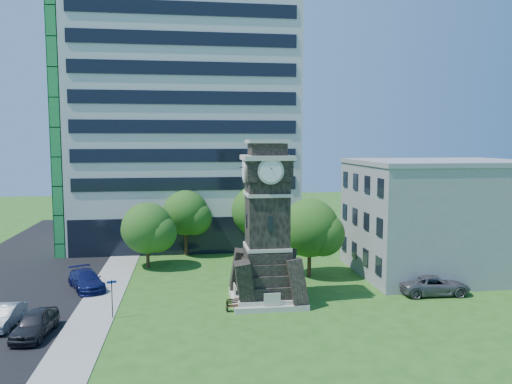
{
  "coord_description": "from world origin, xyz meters",
  "views": [
    {
      "loc": [
        -2.84,
        -34.48,
        12.14
      ],
      "look_at": [
        2.83,
        6.79,
        7.85
      ],
      "focal_mm": 35.0,
      "sensor_mm": 36.0,
      "label": 1
    }
  ],
  "objects": [
    {
      "name": "tree_nw",
      "position": [
        -6.68,
        13.39,
        3.71
      ],
      "size": [
        5.37,
        4.88,
        6.31
      ],
      "rotation": [
        0.0,
        0.0,
        -0.22
      ],
      "color": "#332114",
      "rests_on": "ground"
    },
    {
      "name": "tree_nc",
      "position": [
        -3.05,
        18.18,
        4.39
      ],
      "size": [
        5.26,
        4.78,
        6.97
      ],
      "rotation": [
        0.0,
        0.0,
        -0.41
      ],
      "color": "#332114",
      "rests_on": "ground"
    },
    {
      "name": "tree_east",
      "position": [
        7.91,
        8.21,
        4.26
      ],
      "size": [
        5.76,
        5.24,
        7.06
      ],
      "rotation": [
        0.0,
        0.0,
        0.37
      ],
      "color": "#332114",
      "rests_on": "ground"
    },
    {
      "name": "office_tall",
      "position": [
        -3.2,
        25.84,
        14.22
      ],
      "size": [
        26.2,
        15.11,
        28.6
      ],
      "color": "silver",
      "rests_on": "ground"
    },
    {
      "name": "street_sign",
      "position": [
        -8.09,
        -0.29,
        1.7
      ],
      "size": [
        0.65,
        0.07,
        2.72
      ],
      "rotation": [
        0.0,
        0.0,
        0.29
      ],
      "color": "black",
      "rests_on": "ground"
    },
    {
      "name": "car_street_mid",
      "position": [
        -14.87,
        -0.89,
        0.68
      ],
      "size": [
        1.69,
        4.23,
        1.37
      ],
      "primitive_type": "imported",
      "rotation": [
        0.0,
        0.0,
        -0.06
      ],
      "color": "gray",
      "rests_on": "ground"
    },
    {
      "name": "car_street_south",
      "position": [
        -12.42,
        -2.8,
        0.79
      ],
      "size": [
        2.21,
        4.74,
        1.57
      ],
      "primitive_type": "imported",
      "rotation": [
        0.0,
        0.0,
        -0.08
      ],
      "color": "black",
      "rests_on": "ground"
    },
    {
      "name": "office_low",
      "position": [
        19.97,
        8.0,
        5.21
      ],
      "size": [
        15.2,
        12.2,
        10.4
      ],
      "color": "gray",
      "rests_on": "ground"
    },
    {
      "name": "tree_ne",
      "position": [
        4.7,
        18.64,
        4.44
      ],
      "size": [
        6.27,
        5.7,
        7.48
      ],
      "rotation": [
        0.0,
        0.0,
        0.38
      ],
      "color": "#332114",
      "rests_on": "ground"
    },
    {
      "name": "car_street_north",
      "position": [
        -11.21,
        6.98,
        0.76
      ],
      "size": [
        4.08,
        5.62,
        1.51
      ],
      "primitive_type": "imported",
      "rotation": [
        0.0,
        0.0,
        0.42
      ],
      "color": "#12174F",
      "rests_on": "ground"
    },
    {
      "name": "car_east_lot",
      "position": [
        16.38,
        1.82,
        0.78
      ],
      "size": [
        5.67,
        2.77,
        1.55
      ],
      "primitive_type": "imported",
      "rotation": [
        0.0,
        0.0,
        1.54
      ],
      "color": "#4F5055",
      "rests_on": "ground"
    },
    {
      "name": "park_bench",
      "position": [
        0.63,
        0.05,
        0.48
      ],
      "size": [
        1.75,
        0.47,
        0.9
      ],
      "rotation": [
        0.0,
        0.0,
        0.15
      ],
      "color": "black",
      "rests_on": "ground"
    },
    {
      "name": "clock_tower",
      "position": [
        3.0,
        2.0,
        5.28
      ],
      "size": [
        5.4,
        5.4,
        12.22
      ],
      "color": "beige",
      "rests_on": "ground"
    },
    {
      "name": "sidewalk",
      "position": [
        -9.5,
        5.0,
        0.03
      ],
      "size": [
        3.0,
        70.0,
        0.06
      ],
      "primitive_type": "cube",
      "color": "gray",
      "rests_on": "ground"
    },
    {
      "name": "ground",
      "position": [
        0.0,
        0.0,
        0.0
      ],
      "size": [
        160.0,
        160.0,
        0.0
      ],
      "primitive_type": "plane",
      "color": "#255718",
      "rests_on": "ground"
    }
  ]
}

